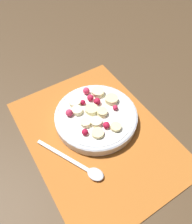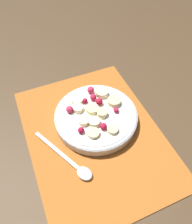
{
  "view_description": "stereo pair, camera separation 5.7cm",
  "coord_description": "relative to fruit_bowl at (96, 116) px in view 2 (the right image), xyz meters",
  "views": [
    {
      "loc": [
        0.26,
        -0.17,
        0.49
      ],
      "look_at": [
        -0.04,
        0.02,
        0.04
      ],
      "focal_mm": 35.0,
      "sensor_mm": 36.0,
      "label": 1
    },
    {
      "loc": [
        0.29,
        -0.12,
        0.49
      ],
      "look_at": [
        -0.04,
        0.02,
        0.04
      ],
      "focal_mm": 35.0,
      "sensor_mm": 36.0,
      "label": 2
    }
  ],
  "objects": [
    {
      "name": "placemat",
      "position": [
        0.04,
        -0.02,
        -0.02
      ],
      "size": [
        0.45,
        0.33,
        0.01
      ],
      "color": "#B26023",
      "rests_on": "ground_plane"
    },
    {
      "name": "fruit_bowl",
      "position": [
        0.0,
        0.0,
        0.0
      ],
      "size": [
        0.22,
        0.22,
        0.05
      ],
      "color": "silver",
      "rests_on": "placemat"
    },
    {
      "name": "spoon",
      "position": [
        0.1,
        -0.1,
        -0.01
      ],
      "size": [
        0.18,
        0.1,
        0.01
      ],
      "rotation": [
        0.0,
        0.0,
        6.75
      ],
      "color": "silver",
      "rests_on": "placemat"
    },
    {
      "name": "ground_plane",
      "position": [
        0.04,
        -0.02,
        -0.02
      ],
      "size": [
        3.0,
        3.0,
        0.0
      ],
      "primitive_type": "plane",
      "color": "#4C3823"
    }
  ]
}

